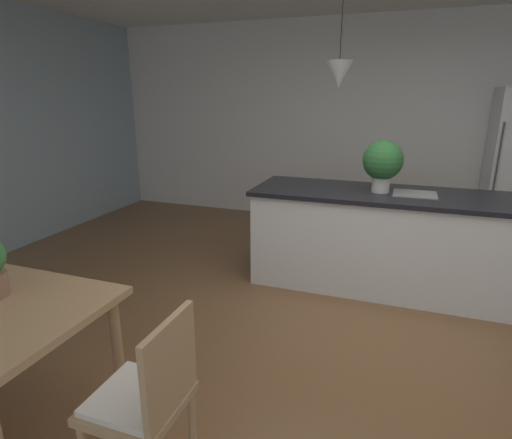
# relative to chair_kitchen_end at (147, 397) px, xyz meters

# --- Properties ---
(ground_plane) EXTENTS (10.00, 8.40, 0.04)m
(ground_plane) POSITION_rel_chair_kitchen_end_xyz_m (0.81, 1.34, -0.49)
(ground_plane) COLOR brown
(wall_back_kitchen) EXTENTS (10.00, 0.12, 2.70)m
(wall_back_kitchen) POSITION_rel_chair_kitchen_end_xyz_m (0.81, 4.60, 0.88)
(wall_back_kitchen) COLOR white
(wall_back_kitchen) RESTS_ON ground_plane
(chair_kitchen_end) EXTENTS (0.40, 0.40, 0.87)m
(chair_kitchen_end) POSITION_rel_chair_kitchen_end_xyz_m (0.00, 0.00, 0.00)
(chair_kitchen_end) COLOR tan
(chair_kitchen_end) RESTS_ON ground_plane
(kitchen_island) EXTENTS (2.30, 0.82, 0.91)m
(kitchen_island) POSITION_rel_chair_kitchen_end_xyz_m (0.80, 2.52, -0.01)
(kitchen_island) COLOR silver
(kitchen_island) RESTS_ON ground_plane
(pendant_over_island_main) EXTENTS (0.23, 0.23, 0.92)m
(pendant_over_island_main) POSITION_rel_chair_kitchen_end_xyz_m (0.35, 2.52, 1.42)
(pendant_over_island_main) COLOR black
(potted_plant_on_island) EXTENTS (0.35, 0.35, 0.46)m
(potted_plant_on_island) POSITION_rel_chair_kitchen_end_xyz_m (0.77, 2.52, 0.69)
(potted_plant_on_island) COLOR beige
(potted_plant_on_island) RESTS_ON kitchen_island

